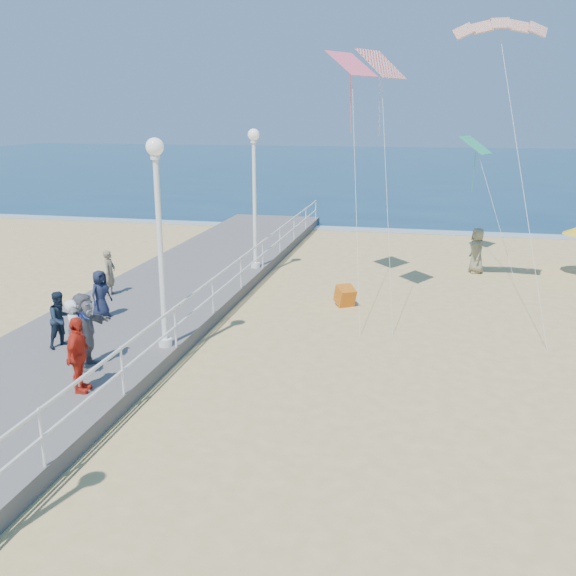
% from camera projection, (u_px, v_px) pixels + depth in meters
% --- Properties ---
extents(ground, '(160.00, 160.00, 0.00)m').
position_uv_depth(ground, '(370.00, 377.00, 15.78)').
color(ground, '#DCBD73').
rests_on(ground, ground).
extents(ocean, '(160.00, 90.00, 0.05)m').
position_uv_depth(ocean, '(420.00, 167.00, 77.01)').
color(ocean, '#0C2D4A').
rests_on(ocean, ground).
extents(surf_line, '(160.00, 1.20, 0.04)m').
position_uv_depth(surf_line, '(405.00, 231.00, 35.08)').
color(surf_line, silver).
rests_on(surf_line, ground).
extents(boardwalk, '(5.00, 44.00, 0.40)m').
position_uv_depth(boardwalk, '(91.00, 347.00, 17.27)').
color(boardwalk, slate).
rests_on(boardwalk, ground).
extents(railing, '(0.05, 42.00, 0.55)m').
position_uv_depth(railing, '(175.00, 316.00, 16.49)').
color(railing, white).
rests_on(railing, boardwalk).
extents(lamp_post_mid, '(0.44, 0.44, 5.32)m').
position_uv_depth(lamp_post_mid, '(159.00, 222.00, 15.91)').
color(lamp_post_mid, white).
rests_on(lamp_post_mid, boardwalk).
extents(lamp_post_far, '(0.44, 0.44, 5.32)m').
position_uv_depth(lamp_post_far, '(254.00, 184.00, 24.39)').
color(lamp_post_far, white).
rests_on(lamp_post_far, boardwalk).
extents(woman_holding_toddler, '(0.59, 0.73, 1.72)m').
position_uv_depth(woman_holding_toddler, '(76.00, 335.00, 15.02)').
color(woman_holding_toddler, silver).
rests_on(woman_holding_toddler, boardwalk).
extents(toddler_held, '(0.42, 0.48, 0.82)m').
position_uv_depth(toddler_held, '(84.00, 317.00, 15.03)').
color(toddler_held, blue).
rests_on(toddler_held, boardwalk).
extents(spectator_3, '(0.54, 1.04, 1.70)m').
position_uv_depth(spectator_3, '(78.00, 355.00, 13.81)').
color(spectator_3, red).
rests_on(spectator_3, boardwalk).
extents(spectator_4, '(0.66, 0.82, 1.45)m').
position_uv_depth(spectator_4, '(101.00, 294.00, 18.88)').
color(spectator_4, '#171E34').
rests_on(spectator_4, boardwalk).
extents(spectator_5, '(0.56, 1.71, 1.84)m').
position_uv_depth(spectator_5, '(85.00, 330.00, 15.15)').
color(spectator_5, slate).
rests_on(spectator_5, boardwalk).
extents(spectator_6, '(0.40, 0.58, 1.52)m').
position_uv_depth(spectator_6, '(110.00, 273.00, 21.28)').
color(spectator_6, '#7B6E55').
rests_on(spectator_6, boardwalk).
extents(spectator_7, '(0.82, 0.89, 1.48)m').
position_uv_depth(spectator_7, '(61.00, 319.00, 16.54)').
color(spectator_7, '#172334').
rests_on(spectator_7, boardwalk).
extents(beach_walker_c, '(0.81, 1.03, 1.85)m').
position_uv_depth(beach_walker_c, '(477.00, 250.00, 25.84)').
color(beach_walker_c, gray).
rests_on(beach_walker_c, ground).
extents(box_kite, '(0.85, 0.89, 0.74)m').
position_uv_depth(box_kite, '(345.00, 298.00, 21.50)').
color(box_kite, red).
rests_on(box_kite, ground).
extents(kite_parafoil, '(2.79, 0.94, 0.65)m').
position_uv_depth(kite_parafoil, '(501.00, 23.00, 19.34)').
color(kite_parafoil, '#CA4917').
extents(kite_diamond_pink, '(1.76, 1.85, 0.85)m').
position_uv_depth(kite_diamond_pink, '(352.00, 64.00, 21.56)').
color(kite_diamond_pink, '#FF5D79').
extents(kite_diamond_green, '(1.52, 1.63, 0.76)m').
position_uv_depth(kite_diamond_green, '(476.00, 145.00, 27.98)').
color(kite_diamond_green, '#22A16B').
extents(kite_diamond_redwhite, '(1.55, 1.67, 0.88)m').
position_uv_depth(kite_diamond_redwhite, '(381.00, 64.00, 19.20)').
color(kite_diamond_redwhite, red).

